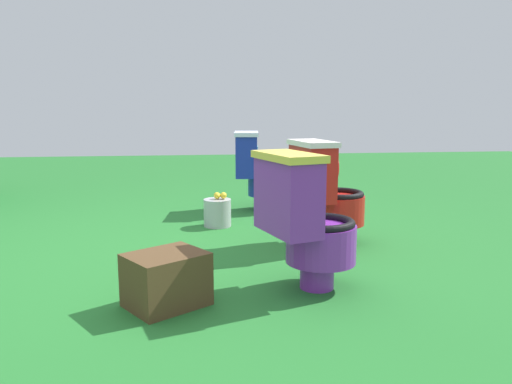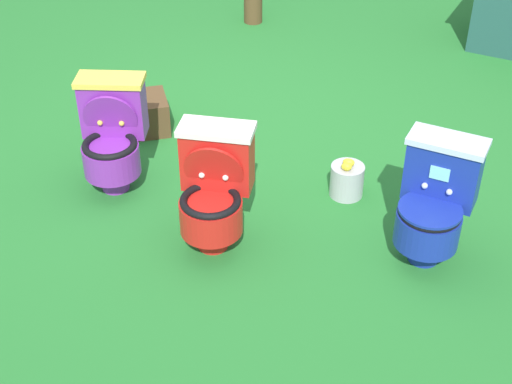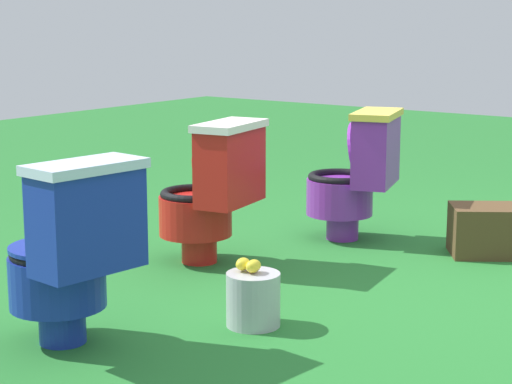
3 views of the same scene
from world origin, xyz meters
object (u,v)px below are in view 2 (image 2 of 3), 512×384
at_px(toilet_blue, 435,202).
at_px(toilet_purple, 112,134).
at_px(small_crate, 148,113).
at_px(lemon_bucket, 347,180).
at_px(toilet_red, 214,188).

height_order(toilet_blue, toilet_purple, same).
height_order(toilet_purple, small_crate, toilet_purple).
distance_m(small_crate, lemon_bucket, 1.64).
bearing_deg(small_crate, toilet_purple, -80.20).
height_order(toilet_red, toilet_blue, same).
bearing_deg(toilet_red, lemon_bucket, -140.70).
relative_size(toilet_red, lemon_bucket, 2.63).
bearing_deg(small_crate, lemon_bucket, -11.54).
bearing_deg(toilet_purple, lemon_bucket, 177.24).
xyz_separation_m(toilet_red, lemon_bucket, (0.63, 0.72, -0.26)).
xyz_separation_m(toilet_red, small_crate, (-0.98, 1.05, -0.24)).
xyz_separation_m(toilet_blue, small_crate, (-2.20, 0.74, -0.24)).
height_order(toilet_blue, small_crate, toilet_blue).
bearing_deg(toilet_blue, toilet_red, 20.51).
height_order(toilet_red, lemon_bucket, toilet_red).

